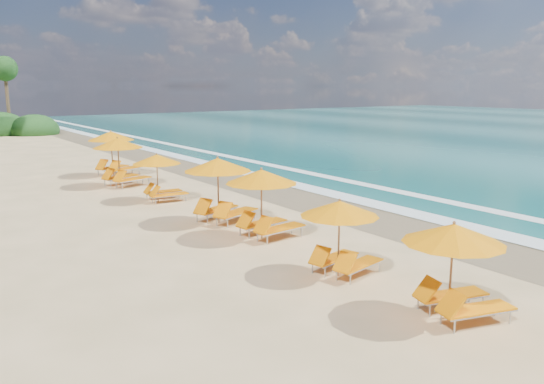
% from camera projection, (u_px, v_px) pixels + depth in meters
% --- Properties ---
extents(ground, '(160.00, 160.00, 0.00)m').
position_uv_depth(ground, '(272.00, 224.00, 19.86)').
color(ground, '#DAB780').
rests_on(ground, ground).
extents(wet_sand, '(4.00, 160.00, 0.01)m').
position_uv_depth(wet_sand, '(351.00, 210.00, 22.11)').
color(wet_sand, olive).
rests_on(wet_sand, ground).
extents(surf_foam, '(4.00, 160.00, 0.01)m').
position_uv_depth(surf_foam, '(396.00, 201.00, 23.63)').
color(surf_foam, white).
rests_on(surf_foam, ground).
extents(station_1, '(2.77, 2.69, 2.21)m').
position_uv_depth(station_1, '(458.00, 264.00, 11.57)').
color(station_1, olive).
rests_on(station_1, ground).
extents(station_2, '(2.57, 2.46, 2.12)m').
position_uv_depth(station_2, '(343.00, 232.00, 14.29)').
color(station_2, olive).
rests_on(station_2, ground).
extents(station_3, '(2.76, 2.60, 2.40)m').
position_uv_depth(station_3, '(266.00, 198.00, 17.81)').
color(station_3, olive).
rests_on(station_3, ground).
extents(station_4, '(3.21, 3.15, 2.51)m').
position_uv_depth(station_4, '(222.00, 185.00, 19.84)').
color(station_4, olive).
rests_on(station_4, ground).
extents(station_5, '(2.44, 2.29, 2.14)m').
position_uv_depth(station_5, '(161.00, 174.00, 23.63)').
color(station_5, olive).
rests_on(station_5, ground).
extents(station_6, '(3.16, 3.06, 2.53)m').
position_uv_depth(station_6, '(122.00, 159.00, 27.09)').
color(station_6, olive).
rests_on(station_6, ground).
extents(station_7, '(3.40, 3.37, 2.60)m').
position_uv_depth(station_7, '(114.00, 150.00, 30.36)').
color(station_7, olive).
rests_on(station_7, ground).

